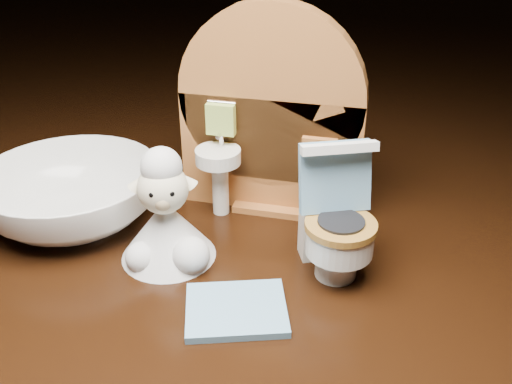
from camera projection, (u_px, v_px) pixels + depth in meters
backdrop_panel at (270, 124)px, 0.40m from camera, size 0.13×0.05×0.15m
toy_toilet at (335, 225)px, 0.35m from camera, size 0.05×0.06×0.09m
bath_mat at (236, 310)px, 0.32m from camera, size 0.07×0.06×0.00m
toilet_brush at (335, 257)px, 0.35m from camera, size 0.02×0.02×0.04m
plush_lamb at (166, 221)px, 0.36m from camera, size 0.06×0.06×0.08m
ceramic_bowl at (72, 195)px, 0.40m from camera, size 0.15×0.15×0.04m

